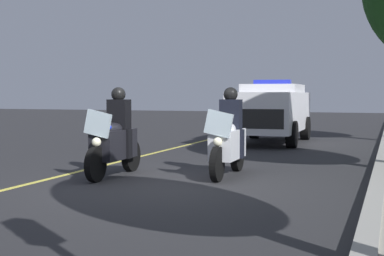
# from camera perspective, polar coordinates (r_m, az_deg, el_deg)

# --- Properties ---
(ground_plane) EXTENTS (80.00, 80.00, 0.00)m
(ground_plane) POSITION_cam_1_polar(r_m,az_deg,el_deg) (9.78, -3.23, -5.81)
(ground_plane) COLOR #28282B
(curb_strip) EXTENTS (48.00, 0.24, 0.15)m
(curb_strip) POSITION_cam_1_polar(r_m,az_deg,el_deg) (8.99, 18.44, -6.33)
(curb_strip) COLOR #9E9B93
(curb_strip) RESTS_ON ground
(lane_stripe_center) EXTENTS (48.00, 0.12, 0.01)m
(lane_stripe_center) POSITION_cam_1_polar(r_m,az_deg,el_deg) (10.83, -14.05, -4.98)
(lane_stripe_center) COLOR #E0D14C
(lane_stripe_center) RESTS_ON ground
(police_motorcycle_lead_left) EXTENTS (2.14, 0.57, 1.72)m
(police_motorcycle_lead_left) POSITION_cam_1_polar(r_m,az_deg,el_deg) (10.74, -7.98, -1.25)
(police_motorcycle_lead_left) COLOR black
(police_motorcycle_lead_left) RESTS_ON ground
(police_motorcycle_lead_right) EXTENTS (2.14, 0.57, 1.72)m
(police_motorcycle_lead_right) POSITION_cam_1_polar(r_m,az_deg,el_deg) (10.69, 3.74, -1.24)
(police_motorcycle_lead_right) COLOR black
(police_motorcycle_lead_right) RESTS_ON ground
(police_suv) EXTENTS (4.95, 2.17, 2.05)m
(police_suv) POSITION_cam_1_polar(r_m,az_deg,el_deg) (18.20, 8.21, 1.85)
(police_suv) COLOR silver
(police_suv) RESTS_ON ground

